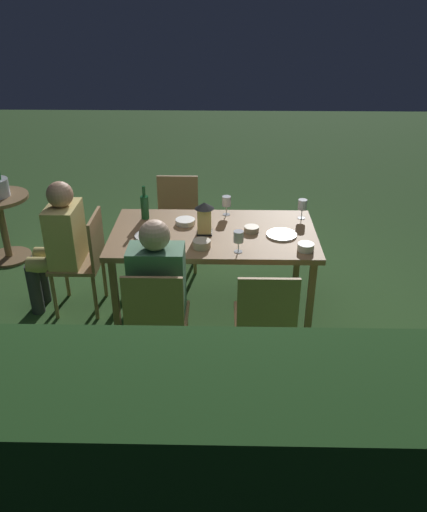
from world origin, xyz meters
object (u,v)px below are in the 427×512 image
chair_head_far (85,258)px  chair_side_right_a (265,319)px  bowl_olives (185,221)px  bowl_bread (306,247)px  person_in_green (159,284)px  wine_glass_a (239,238)px  chair_side_left_b (177,217)px  wine_glass_c (302,205)px  person_in_mustard (59,241)px  bowl_salad (252,229)px  lantern_centerpiece (204,216)px  wine_glass_b (226,202)px  plate_a (281,235)px  chair_side_right_b (157,317)px  bowl_dip (202,244)px  dining_table (213,238)px  plate_b (150,236)px  green_bottle_on_table (145,207)px  side_table (1,217)px

chair_head_far → chair_side_right_a: bearing=149.4°
bowl_olives → bowl_bread: bowl_bread is taller
person_in_green → wine_glass_a: person_in_green is taller
chair_side_left_b → bowl_bread: chair_side_left_b is taller
chair_side_right_a → wine_glass_c: bearing=-108.0°
wine_glass_c → chair_side_left_b: bearing=-26.7°
person_in_mustard → chair_side_left_b: (-0.90, -0.86, -0.15)m
bowl_olives → bowl_salad: size_ratio=1.37×
chair_side_left_b → lantern_centerpiece: lantern_centerpiece is taller
wine_glass_b → bowl_olives: bearing=30.4°
bowl_olives → wine_glass_b: bearing=-149.6°
wine_glass_a → plate_a: 0.47m
wine_glass_a → bowl_olives: size_ratio=1.04×
chair_side_right_b → bowl_dip: 0.70m
wine_glass_b → bowl_olives: (0.34, 0.20, -0.10)m
chair_side_right_a → bowl_salad: chair_side_right_a is taller
bowl_bread → bowl_salad: bearing=-39.6°
chair_head_far → chair_side_left_b: bearing=-129.4°
dining_table → chair_head_far: chair_head_far is taller
plate_a → person_in_mustard: bearing=-1.7°
bowl_olives → wine_glass_a: bearing=130.7°
wine_glass_a → plate_a: wine_glass_a is taller
dining_table → wine_glass_c: (-0.75, -0.29, 0.17)m
chair_side_right_b → plate_b: (0.13, -0.76, 0.25)m
chair_side_right_a → lantern_centerpiece: lantern_centerpiece is taller
chair_side_left_b → wine_glass_c: size_ratio=5.15×
chair_head_far → wine_glass_b: bearing=-163.2°
green_bottle_on_table → bowl_dip: size_ratio=2.12×
chair_side_right_a → chair_side_right_b: size_ratio=1.00×
chair_head_far → side_table: bearing=-40.2°
chair_head_far → green_bottle_on_table: size_ratio=3.00×
wine_glass_a → bowl_bread: bearing=-176.1°
bowl_bread → plate_b: bearing=-10.1°
plate_b → bowl_olives: bowl_olives is taller
lantern_centerpiece → person_in_mustard: bearing=-1.2°
chair_side_right_a → person_in_mustard: (1.64, -0.86, 0.15)m
dining_table → wine_glass_c: 0.82m
plate_a → chair_side_right_b: bearing=41.2°
person_in_green → lantern_centerpiece: (-0.30, -0.63, 0.24)m
chair_side_left_b → wine_glass_a: size_ratio=5.15×
bowl_olives → lantern_centerpiece: bearing=132.8°
chair_side_right_b → bowl_dip: bearing=-116.5°
dining_table → chair_side_right_a: size_ratio=1.90×
person_in_mustard → chair_head_far: bearing=-180.0°
chair_side_right_a → plate_a: (-0.17, -0.80, 0.25)m
green_bottle_on_table → wine_glass_c: size_ratio=1.72×
green_bottle_on_table → bowl_dip: 0.74m
dining_table → green_bottle_on_table: (0.59, -0.26, 0.16)m
chair_head_far → plate_b: bearing=170.4°
lantern_centerpiece → wine_glass_c: (-0.82, -0.32, -0.03)m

